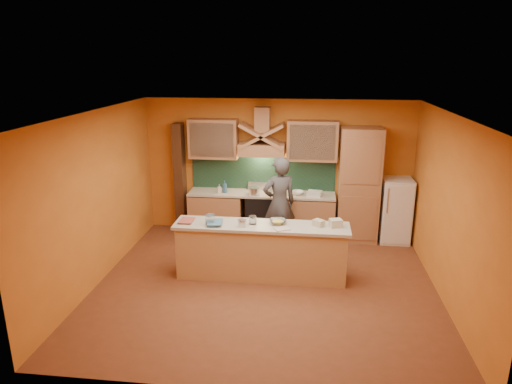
# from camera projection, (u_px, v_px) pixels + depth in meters

# --- Properties ---
(floor) EXTENTS (5.50, 5.00, 0.01)m
(floor) POSITION_uv_depth(u_px,v_px,m) (265.00, 285.00, 7.49)
(floor) COLOR brown
(floor) RESTS_ON ground
(ceiling) EXTENTS (5.50, 5.00, 0.01)m
(ceiling) POSITION_uv_depth(u_px,v_px,m) (266.00, 114.00, 6.69)
(ceiling) COLOR white
(ceiling) RESTS_ON wall_back
(wall_back) EXTENTS (5.50, 0.02, 2.80)m
(wall_back) POSITION_uv_depth(u_px,v_px,m) (277.00, 167.00, 9.47)
(wall_back) COLOR orange
(wall_back) RESTS_ON floor
(wall_front) EXTENTS (5.50, 0.02, 2.80)m
(wall_front) POSITION_uv_depth(u_px,v_px,m) (242.00, 279.00, 4.71)
(wall_front) COLOR orange
(wall_front) RESTS_ON floor
(wall_left) EXTENTS (0.02, 5.00, 2.80)m
(wall_left) POSITION_uv_depth(u_px,v_px,m) (97.00, 198.00, 7.40)
(wall_left) COLOR orange
(wall_left) RESTS_ON floor
(wall_right) EXTENTS (0.02, 5.00, 2.80)m
(wall_right) POSITION_uv_depth(u_px,v_px,m) (450.00, 211.00, 6.78)
(wall_right) COLOR orange
(wall_right) RESTS_ON floor
(base_cabinet_left) EXTENTS (1.10, 0.60, 0.86)m
(base_cabinet_left) POSITION_uv_depth(u_px,v_px,m) (217.00, 214.00, 9.60)
(base_cabinet_left) COLOR #AD754F
(base_cabinet_left) RESTS_ON floor
(base_cabinet_right) EXTENTS (1.10, 0.60, 0.86)m
(base_cabinet_right) POSITION_uv_depth(u_px,v_px,m) (307.00, 217.00, 9.39)
(base_cabinet_right) COLOR #AD754F
(base_cabinet_right) RESTS_ON floor
(counter_top) EXTENTS (3.00, 0.62, 0.04)m
(counter_top) POSITION_uv_depth(u_px,v_px,m) (261.00, 194.00, 9.36)
(counter_top) COLOR #BDB4A0
(counter_top) RESTS_ON base_cabinet_left
(stove) EXTENTS (0.60, 0.58, 0.90)m
(stove) POSITION_uv_depth(u_px,v_px,m) (261.00, 214.00, 9.49)
(stove) COLOR black
(stove) RESTS_ON floor
(backsplash) EXTENTS (3.00, 0.03, 0.70)m
(backsplash) POSITION_uv_depth(u_px,v_px,m) (263.00, 174.00, 9.53)
(backsplash) COLOR #173325
(backsplash) RESTS_ON wall_back
(range_hood) EXTENTS (0.92, 0.50, 0.24)m
(range_hood) POSITION_uv_depth(u_px,v_px,m) (262.00, 149.00, 9.15)
(range_hood) COLOR #AD754F
(range_hood) RESTS_ON wall_back
(hood_chimney) EXTENTS (0.30, 0.30, 0.50)m
(hood_chimney) POSITION_uv_depth(u_px,v_px,m) (263.00, 120.00, 9.08)
(hood_chimney) COLOR #AD754F
(hood_chimney) RESTS_ON wall_back
(upper_cabinet_left) EXTENTS (1.00, 0.35, 0.80)m
(upper_cabinet_left) POSITION_uv_depth(u_px,v_px,m) (214.00, 139.00, 9.28)
(upper_cabinet_left) COLOR #AD754F
(upper_cabinet_left) RESTS_ON wall_back
(upper_cabinet_right) EXTENTS (1.00, 0.35, 0.80)m
(upper_cabinet_right) POSITION_uv_depth(u_px,v_px,m) (312.00, 141.00, 9.05)
(upper_cabinet_right) COLOR #AD754F
(upper_cabinet_right) RESTS_ON wall_back
(pantry_column) EXTENTS (0.80, 0.60, 2.30)m
(pantry_column) POSITION_uv_depth(u_px,v_px,m) (359.00, 185.00, 9.07)
(pantry_column) COLOR #AD754F
(pantry_column) RESTS_ON floor
(fridge) EXTENTS (0.58, 0.60, 1.30)m
(fridge) POSITION_uv_depth(u_px,v_px,m) (395.00, 210.00, 9.13)
(fridge) COLOR white
(fridge) RESTS_ON floor
(trim_column_left) EXTENTS (0.20, 0.30, 2.30)m
(trim_column_left) POSITION_uv_depth(u_px,v_px,m) (180.00, 178.00, 9.63)
(trim_column_left) COLOR #472816
(trim_column_left) RESTS_ON floor
(island_body) EXTENTS (2.80, 0.55, 0.88)m
(island_body) POSITION_uv_depth(u_px,v_px,m) (261.00, 253.00, 7.66)
(island_body) COLOR tan
(island_body) RESTS_ON floor
(island_top) EXTENTS (2.90, 0.62, 0.05)m
(island_top) POSITION_uv_depth(u_px,v_px,m) (261.00, 226.00, 7.52)
(island_top) COLOR #BDB4A0
(island_top) RESTS_ON island_body
(person) EXTENTS (0.78, 0.66, 1.81)m
(person) POSITION_uv_depth(u_px,v_px,m) (279.00, 203.00, 8.72)
(person) COLOR #4C4C51
(person) RESTS_ON floor
(pot_large) EXTENTS (0.24, 0.24, 0.15)m
(pot_large) POSITION_uv_depth(u_px,v_px,m) (254.00, 192.00, 9.22)
(pot_large) COLOR silver
(pot_large) RESTS_ON stove
(pot_small) EXTENTS (0.25, 0.25, 0.14)m
(pot_small) POSITION_uv_depth(u_px,v_px,m) (269.00, 188.00, 9.49)
(pot_small) COLOR #B3B2B9
(pot_small) RESTS_ON stove
(soap_bottle_a) EXTENTS (0.10, 0.10, 0.18)m
(soap_bottle_a) POSITION_uv_depth(u_px,v_px,m) (219.00, 189.00, 9.34)
(soap_bottle_a) COLOR beige
(soap_bottle_a) RESTS_ON counter_top
(soap_bottle_b) EXTENTS (0.11, 0.11, 0.26)m
(soap_bottle_b) POSITION_uv_depth(u_px,v_px,m) (225.00, 187.00, 9.33)
(soap_bottle_b) COLOR #2E587F
(soap_bottle_b) RESTS_ON counter_top
(bowl_back) EXTENTS (0.24, 0.24, 0.07)m
(bowl_back) POSITION_uv_depth(u_px,v_px,m) (298.00, 193.00, 9.24)
(bowl_back) COLOR white
(bowl_back) RESTS_ON counter_top
(dish_rack) EXTENTS (0.32, 0.27, 0.10)m
(dish_rack) POSITION_uv_depth(u_px,v_px,m) (315.00, 193.00, 9.14)
(dish_rack) COLOR silver
(dish_rack) RESTS_ON counter_top
(book_lower) EXTENTS (0.23, 0.31, 0.03)m
(book_lower) POSITION_uv_depth(u_px,v_px,m) (180.00, 220.00, 7.66)
(book_lower) COLOR #AC4A3D
(book_lower) RESTS_ON island_top
(book_upper) EXTENTS (0.28, 0.36, 0.03)m
(book_upper) POSITION_uv_depth(u_px,v_px,m) (207.00, 222.00, 7.52)
(book_upper) COLOR teal
(book_upper) RESTS_ON island_top
(jar_large) EXTENTS (0.18, 0.18, 0.16)m
(jar_large) POSITION_uv_depth(u_px,v_px,m) (210.00, 220.00, 7.51)
(jar_large) COLOR white
(jar_large) RESTS_ON island_top
(jar_small) EXTENTS (0.14, 0.14, 0.14)m
(jar_small) POSITION_uv_depth(u_px,v_px,m) (253.00, 220.00, 7.53)
(jar_small) COLOR silver
(jar_small) RESTS_ON island_top
(kitchen_scale) EXTENTS (0.13, 0.13, 0.10)m
(kitchen_scale) POSITION_uv_depth(u_px,v_px,m) (242.00, 224.00, 7.42)
(kitchen_scale) COLOR silver
(kitchen_scale) RESTS_ON island_top
(mixing_bowl) EXTENTS (0.32, 0.32, 0.07)m
(mixing_bowl) POSITION_uv_depth(u_px,v_px,m) (278.00, 222.00, 7.55)
(mixing_bowl) COLOR white
(mixing_bowl) RESTS_ON island_top
(cloth) EXTENTS (0.29, 0.26, 0.02)m
(cloth) POSITION_uv_depth(u_px,v_px,m) (282.00, 229.00, 7.31)
(cloth) COLOR beige
(cloth) RESTS_ON island_top
(grocery_bag_a) EXTENTS (0.23, 0.20, 0.13)m
(grocery_bag_a) POSITION_uv_depth(u_px,v_px,m) (336.00, 223.00, 7.41)
(grocery_bag_a) COLOR beige
(grocery_bag_a) RESTS_ON island_top
(grocery_bag_b) EXTENTS (0.21, 0.21, 0.10)m
(grocery_bag_b) POSITION_uv_depth(u_px,v_px,m) (319.00, 223.00, 7.44)
(grocery_bag_b) COLOR beige
(grocery_bag_b) RESTS_ON island_top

